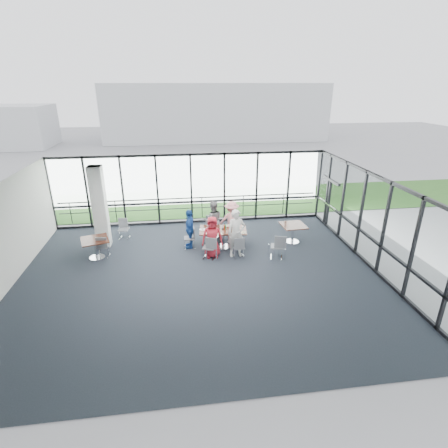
{
  "coord_description": "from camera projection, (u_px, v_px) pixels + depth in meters",
  "views": [
    {
      "loc": [
        -0.57,
        -10.16,
        6.03
      ],
      "look_at": [
        1.06,
        1.89,
        1.1
      ],
      "focal_mm": 28.0,
      "sensor_mm": 36.0,
      "label": 1
    }
  ],
  "objects": [
    {
      "name": "diner_near_left",
      "position": [
        212.0,
        237.0,
        12.77
      ],
      "size": [
        0.8,
        0.56,
        1.58
      ],
      "primitive_type": "imported",
      "rotation": [
        0.0,
        0.0,
        -0.07
      ],
      "color": "red",
      "rests_on": "ground"
    },
    {
      "name": "hangar_main",
      "position": [
        214.0,
        111.0,
        40.43
      ],
      "size": [
        24.0,
        10.0,
        6.0
      ],
      "primitive_type": "cube",
      "color": "#B8BBBF",
      "rests_on": "ground"
    },
    {
      "name": "menu_c",
      "position": [
        227.0,
        226.0,
        13.89
      ],
      "size": [
        0.3,
        0.22,
        0.0
      ],
      "primitive_type": "cube",
      "rotation": [
        0.0,
        0.0,
        0.06
      ],
      "color": "white",
      "rests_on": "main_table"
    },
    {
      "name": "plate_nl",
      "position": [
        209.0,
        233.0,
        13.2
      ],
      "size": [
        0.28,
        0.28,
        0.01
      ],
      "primitive_type": "cylinder",
      "color": "white",
      "rests_on": "main_table"
    },
    {
      "name": "tumbler_a",
      "position": [
        216.0,
        230.0,
        13.29
      ],
      "size": [
        0.07,
        0.07,
        0.14
      ],
      "primitive_type": "cylinder",
      "color": "white",
      "rests_on": "main_table"
    },
    {
      "name": "chair_spare_r",
      "position": [
        277.0,
        246.0,
        12.79
      ],
      "size": [
        0.56,
        0.56,
        0.92
      ],
      "primitive_type": null,
      "rotation": [
        0.0,
        0.0,
        -0.28
      ],
      "color": "slate",
      "rests_on": "ground"
    },
    {
      "name": "condiment_caddy",
      "position": [
        223.0,
        229.0,
        13.55
      ],
      "size": [
        0.1,
        0.07,
        0.04
      ],
      "primitive_type": "cube",
      "color": "black",
      "rests_on": "main_table"
    },
    {
      "name": "chair_main_fl",
      "position": [
        213.0,
        227.0,
        14.52
      ],
      "size": [
        0.55,
        0.55,
        0.88
      ],
      "primitive_type": null,
      "rotation": [
        0.0,
        0.0,
        2.8
      ],
      "color": "slate",
      "rests_on": "ground"
    },
    {
      "name": "curtain_wall_right",
      "position": [
        376.0,
        224.0,
        11.82
      ],
      "size": [
        0.1,
        10.0,
        3.2
      ],
      "primitive_type": "cube",
      "color": "white",
      "rests_on": "ground"
    },
    {
      "name": "menu_a",
      "position": [
        219.0,
        234.0,
        13.11
      ],
      "size": [
        0.3,
        0.23,
        0.0
      ],
      "primitive_type": "cube",
      "rotation": [
        0.0,
        0.0,
        0.12
      ],
      "color": "white",
      "rests_on": "main_table"
    },
    {
      "name": "plate_nr",
      "position": [
        237.0,
        233.0,
        13.2
      ],
      "size": [
        0.27,
        0.27,
        0.01
      ],
      "primitive_type": "cylinder",
      "color": "white",
      "rests_on": "main_table"
    },
    {
      "name": "diner_end",
      "position": [
        190.0,
        229.0,
        13.53
      ],
      "size": [
        0.57,
        0.95,
        1.56
      ],
      "primitive_type": "imported",
      "rotation": [
        0.0,
        0.0,
        -1.65
      ],
      "color": "#1D499C",
      "rests_on": "ground"
    },
    {
      "name": "chair_main_end",
      "position": [
        189.0,
        238.0,
        13.6
      ],
      "size": [
        0.41,
        0.41,
        0.83
      ],
      "primitive_type": null,
      "rotation": [
        0.0,
        0.0,
        -1.57
      ],
      "color": "slate",
      "rests_on": "ground"
    },
    {
      "name": "green_bottle",
      "position": [
        226.0,
        227.0,
        13.5
      ],
      "size": [
        0.05,
        0.05,
        0.2
      ],
      "primitive_type": "cylinder",
      "color": "#1A7A3A",
      "rests_on": "main_table"
    },
    {
      "name": "chair_main_nl",
      "position": [
        209.0,
        247.0,
        12.78
      ],
      "size": [
        0.54,
        0.54,
        0.87
      ],
      "primitive_type": null,
      "rotation": [
        0.0,
        0.0,
        -0.36
      ],
      "color": "slate",
      "rests_on": "ground"
    },
    {
      "name": "plate_fl",
      "position": [
        210.0,
        227.0,
        13.78
      ],
      "size": [
        0.24,
        0.24,
        0.01
      ],
      "primitive_type": "cylinder",
      "color": "white",
      "rests_on": "main_table"
    },
    {
      "name": "side_table_left",
      "position": [
        95.0,
        242.0,
        12.72
      ],
      "size": [
        1.17,
        1.17,
        0.75
      ],
      "rotation": [
        0.0,
        0.0,
        0.3
      ],
      "color": "#351611",
      "rests_on": "ground"
    },
    {
      "name": "exit_door",
      "position": [
        329.0,
        204.0,
        15.47
      ],
      "size": [
        0.12,
        1.6,
        2.1
      ],
      "primitive_type": "cube",
      "color": "black",
      "rests_on": "ground"
    },
    {
      "name": "side_table_right",
      "position": [
        293.0,
        227.0,
        14.01
      ],
      "size": [
        0.99,
        0.99,
        0.75
      ],
      "rotation": [
        0.0,
        0.0,
        0.06
      ],
      "color": "#351611",
      "rests_on": "ground"
    },
    {
      "name": "main_table",
      "position": [
        223.0,
        233.0,
        13.58
      ],
      "size": [
        1.91,
        1.19,
        0.75
      ],
      "rotation": [
        0.0,
        0.0,
        -0.11
      ],
      "color": "#351611",
      "rests_on": "ground"
    },
    {
      "name": "ketchup_bottle",
      "position": [
        225.0,
        227.0,
        13.51
      ],
      "size": [
        0.06,
        0.06,
        0.18
      ],
      "primitive_type": "cylinder",
      "color": "#A7250B",
      "rests_on": "main_table"
    },
    {
      "name": "plate_fr",
      "position": [
        235.0,
        226.0,
        13.86
      ],
      "size": [
        0.25,
        0.25,
        0.01
      ],
      "primitive_type": "cylinder",
      "color": "white",
      "rests_on": "main_table"
    },
    {
      "name": "apron",
      "position": [
        188.0,
        192.0,
        20.86
      ],
      "size": [
        80.0,
        70.0,
        0.02
      ],
      "primitive_type": "cube",
      "color": "gray",
      "rests_on": "ground"
    },
    {
      "name": "diner_far_right",
      "position": [
        232.0,
        220.0,
        14.29
      ],
      "size": [
        1.15,
        0.8,
        1.61
      ],
      "primitive_type": "imported",
      "rotation": [
        0.0,
        0.0,
        2.87
      ],
      "color": "pink",
      "rests_on": "ground"
    },
    {
      "name": "floor",
      "position": [
        200.0,
        277.0,
        11.67
      ],
      "size": [
        12.0,
        10.0,
        0.02
      ],
      "primitive_type": "cube",
      "color": "#212931",
      "rests_on": "ground"
    },
    {
      "name": "chair_spare_la",
      "position": [
        103.0,
        246.0,
        12.89
      ],
      "size": [
        0.44,
        0.44,
        0.84
      ],
      "primitive_type": null,
      "rotation": [
        0.0,
        0.0,
        -0.09
      ],
      "color": "slate",
      "rests_on": "ground"
    },
    {
      "name": "guard_rail",
      "position": [
        191.0,
        208.0,
        16.63
      ],
      "size": [
        12.0,
        0.06,
        0.06
      ],
      "primitive_type": "cylinder",
      "rotation": [
        0.0,
        1.57,
        0.0
      ],
      "color": "#2D2D33",
      "rests_on": "ground"
    },
    {
      "name": "chair_spare_lb",
      "position": [
        124.0,
        229.0,
        14.43
      ],
      "size": [
        0.45,
        0.45,
        0.81
      ],
      "primitive_type": null,
      "rotation": [
        0.0,
        0.0,
        3.01
      ],
      "color": "slate",
      "rests_on": "ground"
    },
    {
      "name": "tumbler_b",
      "position": [
        232.0,
        230.0,
        13.3
      ],
      "size": [
        0.08,
        0.08,
        0.15
      ],
      "primitive_type": "cylinder",
      "color": "white",
      "rests_on": "main_table"
    },
    {
      "name": "plate_end",
      "position": [
        202.0,
        229.0,
        13.51
      ],
      "size": [
        0.26,
        0.26,
        0.01
      ],
      "primitive_type": "cylinder",
      "color": "white",
      "rests_on": "main_table"
    },
    {
      "name": "tumbler_c",
      "position": [
        224.0,
        226.0,
        13.69
      ],
      "size": [
        0.07,
        0.07,
        0.15
      ],
      "primitive_type": "cylinder",
      "color": "white",
      "rests_on": "main_table"
    },
    {
      "name": "diner_near_right",
      "position": [
        236.0,
        233.0,
        12.78
      ],
      "size": [
        0.69,
        0.52,
        1.81
      ],
      "primitive_type": "imported",
      "rotation": [
        0.0,
        0.0,
        0.06
      ],
      "color": "silver",
      "rests_on": "ground"
    },
    {
      "name": "chair_main_nr",
      "position": [
        239.0,
        247.0,
        12.87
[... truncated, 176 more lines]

